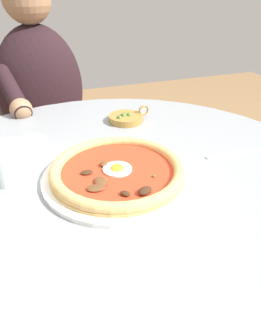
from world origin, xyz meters
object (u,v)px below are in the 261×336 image
at_px(dining_table, 119,219).
at_px(pizza_on_plate, 118,171).
at_px(cafe_chair_diner, 42,124).
at_px(olive_pan, 126,118).
at_px(water_glass, 9,165).
at_px(diner_person, 48,136).
at_px(ramekin_capers, 32,147).
at_px(fork_utensil, 238,153).

height_order(dining_table, pizza_on_plate, pizza_on_plate).
bearing_deg(cafe_chair_diner, olive_pan, 19.89).
bearing_deg(dining_table, water_glass, -108.59).
relative_size(olive_pan, cafe_chair_diner, 0.16).
bearing_deg(dining_table, olive_pan, 157.06).
bearing_deg(dining_table, diner_person, -173.51).
xyz_separation_m(ramekin_capers, diner_person, (-0.59, 0.07, -0.25)).
distance_m(pizza_on_plate, fork_utensil, 0.31).
height_order(dining_table, fork_utensil, fork_utensil).
bearing_deg(olive_pan, ramekin_capers, -68.60).
bearing_deg(fork_utensil, dining_table, -90.08).
bearing_deg(diner_person, dining_table, 6.49).
relative_size(pizza_on_plate, water_glass, 3.89).
bearing_deg(olive_pan, fork_utensil, 33.58).
bearing_deg(dining_table, cafe_chair_diner, -173.63).
relative_size(dining_table, ramekin_capers, 13.82).
distance_m(water_glass, olive_pan, 0.40).
height_order(water_glass, diner_person, diner_person).
bearing_deg(ramekin_capers, diner_person, 172.74).
relative_size(pizza_on_plate, diner_person, 0.28).
relative_size(ramekin_capers, cafe_chair_diner, 0.09).
distance_m(olive_pan, cafe_chair_diner, 0.69).
relative_size(fork_utensil, diner_person, 0.15).
distance_m(pizza_on_plate, water_glass, 0.22).
xyz_separation_m(olive_pan, fork_utensil, (0.29, 0.19, -0.01)).
xyz_separation_m(dining_table, water_glass, (-0.07, -0.21, 0.15)).
bearing_deg(pizza_on_plate, dining_table, -116.32).
relative_size(diner_person, cafe_chair_diner, 1.37).
height_order(water_glass, olive_pan, water_glass).
distance_m(fork_utensil, cafe_chair_diner, 1.01).
height_order(dining_table, diner_person, diner_person).
distance_m(water_glass, fork_utensil, 0.53).
xyz_separation_m(water_glass, diner_person, (-0.69, 0.12, -0.26)).
bearing_deg(pizza_on_plate, cafe_chair_diner, -173.57).
bearing_deg(ramekin_capers, water_glass, -25.72).
distance_m(pizza_on_plate, ramekin_capers, 0.24).
height_order(dining_table, water_glass, water_glass).
relative_size(dining_table, cafe_chair_diner, 1.28).
height_order(ramekin_capers, fork_utensil, ramekin_capers).
xyz_separation_m(diner_person, cafe_chair_diner, (-0.13, -0.01, 0.01)).
xyz_separation_m(pizza_on_plate, water_glass, (-0.07, -0.21, 0.02)).
bearing_deg(fork_utensil, water_glass, -97.81).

